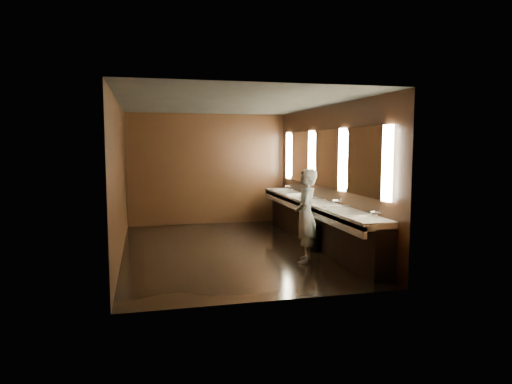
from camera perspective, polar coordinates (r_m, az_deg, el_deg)
floor at (r=8.93m, az=-3.36°, el=-7.19°), size 6.00×6.00×0.00m
ceiling at (r=8.72m, az=-3.47°, el=11.02°), size 4.00×6.00×0.02m
wall_back at (r=11.67m, az=-6.08°, el=2.85°), size 4.00×0.02×2.80m
wall_front at (r=5.80m, az=1.95°, el=-0.29°), size 4.00×0.02×2.80m
wall_left at (r=8.58m, az=-16.67°, el=1.50°), size 0.02×6.00×2.80m
wall_right at (r=9.28m, az=8.82°, el=2.00°), size 0.02×6.00×2.80m
sink_counter at (r=9.31m, az=7.56°, el=-3.57°), size 0.55×5.40×1.01m
mirror_band at (r=9.26m, az=8.75°, el=4.16°), size 0.06×5.03×1.15m
person at (r=7.90m, az=6.25°, el=-2.96°), size 0.58×0.69×1.62m
trash_bin at (r=8.82m, az=7.39°, el=-5.65°), size 0.44×0.44×0.52m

